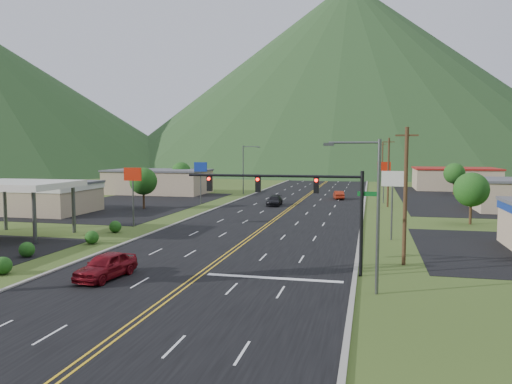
% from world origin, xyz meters
% --- Properties ---
extents(ground, '(500.00, 500.00, 0.00)m').
position_xyz_m(ground, '(0.00, 0.00, 0.00)').
color(ground, '#2D4318').
rests_on(ground, ground).
extents(road, '(20.00, 460.00, 0.04)m').
position_xyz_m(road, '(0.00, 0.00, 0.00)').
color(road, black).
rests_on(road, ground).
extents(curb_east, '(0.30, 460.00, 0.14)m').
position_xyz_m(curb_east, '(10.15, 0.00, 0.00)').
color(curb_east, gray).
rests_on(curb_east, ground).
extents(traffic_signal, '(13.10, 0.43, 7.00)m').
position_xyz_m(traffic_signal, '(6.48, 14.00, 5.33)').
color(traffic_signal, black).
rests_on(traffic_signal, ground).
extents(streetlight_east, '(3.28, 0.25, 9.00)m').
position_xyz_m(streetlight_east, '(11.18, 10.00, 5.18)').
color(streetlight_east, '#59595E').
rests_on(streetlight_east, ground).
extents(streetlight_west, '(3.28, 0.25, 9.00)m').
position_xyz_m(streetlight_west, '(-11.68, 70.00, 5.18)').
color(streetlight_west, '#59595E').
rests_on(streetlight_west, ground).
extents(gas_canopy, '(10.00, 8.00, 5.30)m').
position_xyz_m(gas_canopy, '(-22.00, 22.00, 4.87)').
color(gas_canopy, white).
rests_on(gas_canopy, ground).
extents(building_west_mid, '(14.40, 10.40, 4.10)m').
position_xyz_m(building_west_mid, '(-32.00, 38.00, 2.27)').
color(building_west_mid, '#9F866E').
rests_on(building_west_mid, ground).
extents(building_west_far, '(18.40, 11.40, 4.50)m').
position_xyz_m(building_west_far, '(-28.00, 68.00, 2.26)').
color(building_west_far, '#9F866E').
rests_on(building_west_far, ground).
extents(building_east_far, '(16.40, 12.40, 4.50)m').
position_xyz_m(building_east_far, '(28.00, 90.00, 2.26)').
color(building_east_far, '#9F866E').
rests_on(building_east_far, ground).
extents(pole_sign_west_a, '(2.00, 0.18, 6.40)m').
position_xyz_m(pole_sign_west_a, '(-14.00, 30.00, 5.05)').
color(pole_sign_west_a, '#59595E').
rests_on(pole_sign_west_a, ground).
extents(pole_sign_west_b, '(2.00, 0.18, 6.40)m').
position_xyz_m(pole_sign_west_b, '(-14.00, 52.00, 5.05)').
color(pole_sign_west_b, '#59595E').
rests_on(pole_sign_west_b, ground).
extents(pole_sign_east_a, '(2.00, 0.18, 6.40)m').
position_xyz_m(pole_sign_east_a, '(13.00, 28.00, 5.05)').
color(pole_sign_east_a, '#59595E').
rests_on(pole_sign_east_a, ground).
extents(pole_sign_east_b, '(2.00, 0.18, 6.40)m').
position_xyz_m(pole_sign_east_b, '(13.00, 60.00, 5.05)').
color(pole_sign_east_b, '#59595E').
rests_on(pole_sign_east_b, ground).
extents(tree_west_a, '(3.84, 3.84, 5.82)m').
position_xyz_m(tree_west_a, '(-20.00, 45.00, 3.89)').
color(tree_west_a, '#382314').
rests_on(tree_west_a, ground).
extents(tree_west_b, '(3.84, 3.84, 5.82)m').
position_xyz_m(tree_west_b, '(-25.00, 72.00, 3.89)').
color(tree_west_b, '#382314').
rests_on(tree_west_b, ground).
extents(tree_east_a, '(3.84, 3.84, 5.82)m').
position_xyz_m(tree_east_a, '(22.00, 40.00, 3.89)').
color(tree_east_a, '#382314').
rests_on(tree_east_a, ground).
extents(tree_east_b, '(3.84, 3.84, 5.82)m').
position_xyz_m(tree_east_b, '(26.00, 78.00, 3.89)').
color(tree_east_b, '#382314').
rests_on(tree_east_b, ground).
extents(utility_pole_a, '(1.60, 0.28, 10.00)m').
position_xyz_m(utility_pole_a, '(13.50, 18.00, 5.13)').
color(utility_pole_a, '#382314').
rests_on(utility_pole_a, ground).
extents(utility_pole_b, '(1.60, 0.28, 10.00)m').
position_xyz_m(utility_pole_b, '(13.50, 55.00, 5.13)').
color(utility_pole_b, '#382314').
rests_on(utility_pole_b, ground).
extents(utility_pole_c, '(1.60, 0.28, 10.00)m').
position_xyz_m(utility_pole_c, '(13.50, 95.00, 5.13)').
color(utility_pole_c, '#382314').
rests_on(utility_pole_c, ground).
extents(utility_pole_d, '(1.60, 0.28, 10.00)m').
position_xyz_m(utility_pole_d, '(13.50, 135.00, 5.13)').
color(utility_pole_d, '#382314').
rests_on(utility_pole_d, ground).
extents(mountain_n, '(220.00, 220.00, 85.00)m').
position_xyz_m(mountain_n, '(0.00, 220.00, 42.50)').
color(mountain_n, '#21401D').
rests_on(mountain_n, ground).
extents(car_red_near, '(2.60, 5.14, 1.68)m').
position_xyz_m(car_red_near, '(-5.61, 9.49, 0.84)').
color(car_red_near, maroon).
rests_on(car_red_near, ground).
extents(car_dark_mid, '(2.17, 4.93, 1.41)m').
position_xyz_m(car_dark_mid, '(-2.79, 52.81, 0.70)').
color(car_dark_mid, black).
rests_on(car_dark_mid, ground).
extents(car_red_far, '(2.16, 4.38, 1.38)m').
position_xyz_m(car_red_far, '(5.89, 64.42, 0.69)').
color(car_red_far, maroon).
rests_on(car_red_far, ground).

